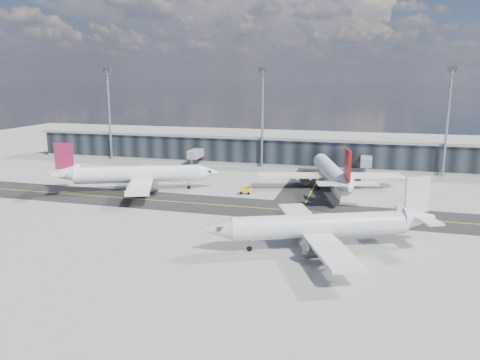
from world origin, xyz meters
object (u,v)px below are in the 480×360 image
Objects in this scene: airliner_af at (136,175)px; airliner_redtail at (331,173)px; baggage_tug at (246,191)px; airliner_near at (323,226)px; service_van at (324,174)px.

airliner_af is 46.04m from airliner_redtail.
airliner_af is 14.17× the size of baggage_tug.
airliner_redtail is 20.98m from baggage_tug.
service_van is at bearing -17.94° from airliner_near.
baggage_tug reaches higher than service_van.
airliner_near is 6.15× the size of service_van.
airliner_redtail is at bearing -20.25° from airliner_near.
airliner_af is at bearing -177.91° from airliner_redtail.
airliner_redtail is at bearing 116.25° from baggage_tug.
airliner_af is 6.52× the size of service_van.
airliner_near is (1.94, -40.12, -0.38)m from airliner_redtail.
airliner_near is at bearing -82.82° from service_van.
airliner_af is 1.06× the size of airliner_near.
airliner_redtail is 15.23× the size of baggage_tug.
airliner_af is at bearing 36.83° from airliner_near.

